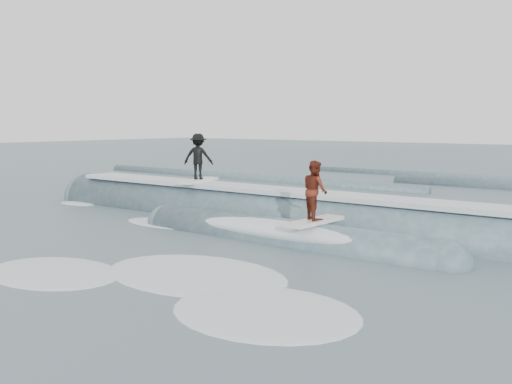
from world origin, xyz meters
The scene contains 6 objects.
ground centered at (0.00, 0.00, 0.00)m, with size 160.00×160.00×0.00m, color #3B5356.
breaking_wave centered at (0.35, 3.01, 0.04)m, with size 21.53×3.83×2.10m.
surfer_black centered at (-3.34, 3.44, 1.94)m, with size 1.20×2.07×1.71m.
surfer_red centered at (2.84, 1.24, 1.36)m, with size 0.95×2.03×1.64m.
whitewater centered at (1.08, -2.47, 0.00)m, with size 16.24×8.28×0.10m.
far_swells centered at (0.70, 17.65, 0.00)m, with size 40.68×8.65×0.80m.
Camera 1 is at (10.53, -11.29, 3.19)m, focal length 40.00 mm.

